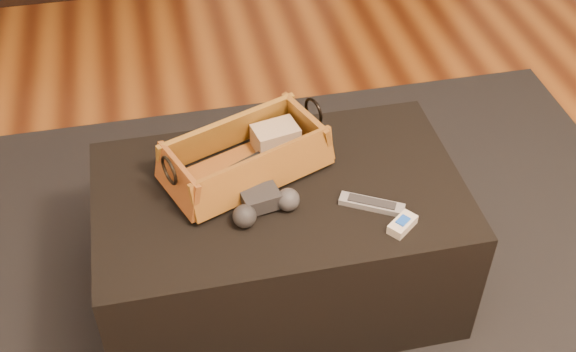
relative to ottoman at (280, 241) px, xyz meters
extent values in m
cube|color=black|center=(0.00, -0.05, -0.22)|extent=(2.60, 2.00, 0.01)
cube|color=black|center=(0.00, 0.00, 0.00)|extent=(1.00, 0.60, 0.42)
cube|color=black|center=(-0.09, 0.06, 0.24)|extent=(0.23, 0.16, 0.02)
cube|color=#C7AC8A|center=(0.02, 0.16, 0.26)|extent=(0.14, 0.11, 0.07)
cube|color=#A85C26|center=(-0.08, 0.08, 0.22)|extent=(0.44, 0.32, 0.02)
cube|color=#A77425|center=(-0.11, 0.18, 0.28)|extent=(0.41, 0.19, 0.11)
cube|color=#9E6C23|center=(-0.04, -0.01, 0.28)|extent=(0.41, 0.19, 0.11)
cube|color=olive|center=(0.12, 0.16, 0.28)|extent=(0.11, 0.21, 0.11)
cube|color=#9F5323|center=(-0.27, 0.01, 0.28)|extent=(0.11, 0.21, 0.11)
torus|color=black|center=(0.13, 0.17, 0.33)|extent=(0.04, 0.08, 0.08)
torus|color=black|center=(-0.28, 0.00, 0.33)|extent=(0.04, 0.08, 0.08)
cube|color=#242426|center=(-0.06, -0.06, 0.24)|extent=(0.11, 0.09, 0.05)
sphere|color=#242426|center=(-0.11, -0.11, 0.24)|extent=(0.08, 0.08, 0.06)
sphere|color=#333336|center=(0.01, -0.08, 0.24)|extent=(0.08, 0.08, 0.06)
cube|color=#929599|center=(0.22, -0.12, 0.22)|extent=(0.17, 0.12, 0.02)
cube|color=#262628|center=(0.22, -0.12, 0.23)|extent=(0.12, 0.08, 0.00)
cube|color=beige|center=(0.28, -0.21, 0.22)|extent=(0.09, 0.08, 0.03)
cube|color=blue|center=(0.28, -0.21, 0.24)|extent=(0.04, 0.04, 0.01)
camera|label=1|loc=(-0.27, -1.39, 1.55)|focal=45.00mm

